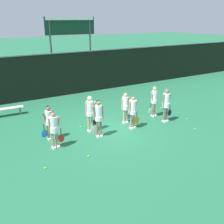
% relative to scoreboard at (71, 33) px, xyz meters
% --- Properties ---
extents(ground_plane, '(140.00, 140.00, 0.00)m').
position_rel_scoreboard_xyz_m(ground_plane, '(-1.61, -8.57, -4.21)').
color(ground_plane, '#216642').
extents(fence_windscreen, '(60.00, 0.08, 3.05)m').
position_rel_scoreboard_xyz_m(fence_windscreen, '(-1.61, -1.52, -2.67)').
color(fence_windscreen, black).
rests_on(fence_windscreen, ground_plane).
extents(scoreboard, '(3.85, 0.15, 5.35)m').
position_rel_scoreboard_xyz_m(scoreboard, '(0.00, 0.00, 0.00)').
color(scoreboard, '#515156').
rests_on(scoreboard, ground_plane).
extents(bench_courtside, '(2.06, 0.46, 0.46)m').
position_rel_scoreboard_xyz_m(bench_courtside, '(-5.79, -3.82, -3.81)').
color(bench_courtside, silver).
rests_on(bench_courtside, ground_plane).
extents(player_0, '(0.67, 0.40, 1.64)m').
position_rel_scoreboard_xyz_m(player_0, '(-4.63, -8.97, -3.24)').
color(player_0, tan).
rests_on(player_0, ground_plane).
extents(player_1, '(0.65, 0.36, 1.79)m').
position_rel_scoreboard_xyz_m(player_1, '(-2.51, -8.94, -3.15)').
color(player_1, '#8C664C').
rests_on(player_1, ground_plane).
extents(player_2, '(0.68, 0.40, 1.69)m').
position_rel_scoreboard_xyz_m(player_2, '(-0.60, -8.93, -3.21)').
color(player_2, tan).
rests_on(player_2, ground_plane).
extents(player_3, '(0.67, 0.40, 1.79)m').
position_rel_scoreboard_xyz_m(player_3, '(1.44, -9.09, -3.13)').
color(player_3, '#8C664C').
rests_on(player_3, ground_plane).
extents(player_4, '(0.65, 0.37, 1.63)m').
position_rel_scoreboard_xyz_m(player_4, '(-4.55, -8.05, -3.25)').
color(player_4, '#8C664C').
rests_on(player_4, ground_plane).
extents(player_5, '(0.65, 0.37, 1.80)m').
position_rel_scoreboard_xyz_m(player_5, '(-2.57, -8.19, -3.13)').
color(player_5, tan).
rests_on(player_5, ground_plane).
extents(player_6, '(0.62, 0.35, 1.68)m').
position_rel_scoreboard_xyz_m(player_6, '(-0.51, -8.15, -3.22)').
color(player_6, tan).
rests_on(player_6, ground_plane).
extents(player_7, '(0.65, 0.37, 1.72)m').
position_rel_scoreboard_xyz_m(player_7, '(1.41, -8.14, -3.19)').
color(player_7, tan).
rests_on(player_7, ground_plane).
extents(tennis_ball_0, '(0.07, 0.07, 0.07)m').
position_rel_scoreboard_xyz_m(tennis_ball_0, '(2.71, -7.31, -4.17)').
color(tennis_ball_0, '#CCE033').
rests_on(tennis_ball_0, ground_plane).
extents(tennis_ball_1, '(0.07, 0.07, 0.07)m').
position_rel_scoreboard_xyz_m(tennis_ball_1, '(-3.78, -10.40, -4.17)').
color(tennis_ball_1, '#CCE033').
rests_on(tennis_ball_1, ground_plane).
extents(tennis_ball_2, '(0.07, 0.07, 0.07)m').
position_rel_scoreboard_xyz_m(tennis_ball_2, '(-5.54, -10.38, -4.17)').
color(tennis_ball_2, '#CCE033').
rests_on(tennis_ball_2, ground_plane).
extents(tennis_ball_3, '(0.07, 0.07, 0.07)m').
position_rel_scoreboard_xyz_m(tennis_ball_3, '(-2.80, -7.50, -4.17)').
color(tennis_ball_3, '#CCE033').
rests_on(tennis_ball_3, ground_plane).
extents(tennis_ball_4, '(0.06, 0.06, 0.06)m').
position_rel_scoreboard_xyz_m(tennis_ball_4, '(1.99, -10.68, -4.17)').
color(tennis_ball_4, '#CCE033').
rests_on(tennis_ball_4, ground_plane).
extents(tennis_ball_5, '(0.07, 0.07, 0.07)m').
position_rel_scoreboard_xyz_m(tennis_ball_5, '(-0.13, -7.71, -4.17)').
color(tennis_ball_5, '#CCE033').
rests_on(tennis_ball_5, ground_plane).
extents(tennis_ball_6, '(0.06, 0.06, 0.06)m').
position_rel_scoreboard_xyz_m(tennis_ball_6, '(2.66, -9.47, -4.18)').
color(tennis_ball_6, '#CCE033').
rests_on(tennis_ball_6, ground_plane).
extents(tennis_ball_7, '(0.07, 0.07, 0.07)m').
position_rel_scoreboard_xyz_m(tennis_ball_7, '(-1.81, -8.69, -4.17)').
color(tennis_ball_7, '#CCE033').
rests_on(tennis_ball_7, ground_plane).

